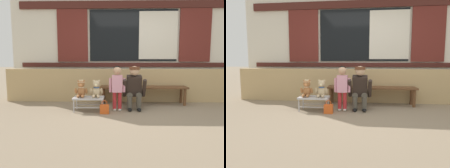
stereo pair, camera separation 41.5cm
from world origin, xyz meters
TOP-DOWN VIEW (x-y plane):
  - ground_plane at (0.00, 0.00)m, footprint 60.00×60.00m
  - brick_low_wall at (0.00, 1.43)m, footprint 6.65×0.25m
  - shop_facade at (0.00, 1.94)m, footprint 6.79×0.26m
  - wooden_bench_long at (0.20, 1.06)m, footprint 2.10×0.40m
  - small_display_bench at (-1.04, 0.35)m, footprint 0.64×0.36m
  - teddy_bear_with_hat at (-1.20, 0.35)m, footprint 0.28×0.27m
  - teddy_bear_plain at (-0.88, 0.35)m, footprint 0.28×0.26m
  - child_standing at (-0.44, 0.40)m, footprint 0.35×0.18m
  - adult_crouching at (-0.06, 0.53)m, footprint 0.50×0.49m
  - handbag_on_ground at (-0.69, 0.14)m, footprint 0.18×0.11m

SIDE VIEW (x-z plane):
  - ground_plane at x=0.00m, z-range 0.00..0.00m
  - handbag_on_ground at x=-0.69m, z-range -0.04..0.23m
  - small_display_bench at x=-1.04m, z-range 0.12..0.42m
  - wooden_bench_long at x=0.20m, z-range 0.15..0.59m
  - brick_low_wall at x=0.00m, z-range 0.00..0.85m
  - teddy_bear_plain at x=-0.88m, z-range 0.28..0.65m
  - teddy_bear_with_hat at x=-1.20m, z-range 0.29..0.65m
  - adult_crouching at x=-0.06m, z-range 0.01..0.96m
  - child_standing at x=-0.44m, z-range 0.11..1.07m
  - shop_facade at x=0.00m, z-range 0.00..3.73m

